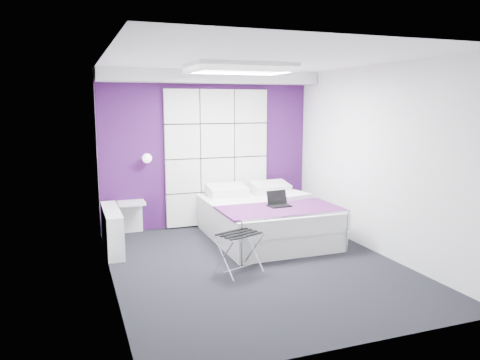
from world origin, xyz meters
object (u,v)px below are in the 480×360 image
object	(u,v)px
bed	(266,219)
wall_lamp	(147,158)
laptop	(278,202)
radiator	(112,230)
nightstand	(131,203)
luggage_rack	(239,253)

from	to	relation	value
bed	wall_lamp	bearing A→B (deg)	149.73
bed	laptop	xyz separation A→B (m)	(0.03, -0.38, 0.33)
laptop	radiator	bearing A→B (deg)	162.26
nightstand	laptop	distance (m)	2.36
wall_lamp	radiator	xyz separation A→B (m)	(-0.64, -0.76, -0.92)
radiator	nightstand	xyz separation A→B (m)	(0.37, 0.72, 0.22)
wall_lamp	nightstand	bearing A→B (deg)	-171.67
radiator	luggage_rack	distance (m)	2.02
wall_lamp	nightstand	world-z (taller)	wall_lamp
radiator	wall_lamp	bearing A→B (deg)	49.90
wall_lamp	laptop	bearing A→B (deg)	-38.58
wall_lamp	radiator	world-z (taller)	wall_lamp
wall_lamp	nightstand	distance (m)	0.76
nightstand	luggage_rack	size ratio (longest dim) A/B	0.83
radiator	laptop	distance (m)	2.42
wall_lamp	luggage_rack	bearing A→B (deg)	-71.31
bed	luggage_rack	bearing A→B (deg)	-125.48
luggage_rack	wall_lamp	bearing A→B (deg)	87.61
wall_lamp	bed	size ratio (longest dim) A/B	0.07
wall_lamp	radiator	bearing A→B (deg)	-130.10
wall_lamp	radiator	size ratio (longest dim) A/B	0.12
nightstand	laptop	xyz separation A→B (m)	(1.96, -1.31, 0.13)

